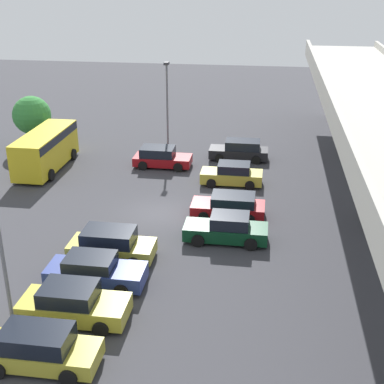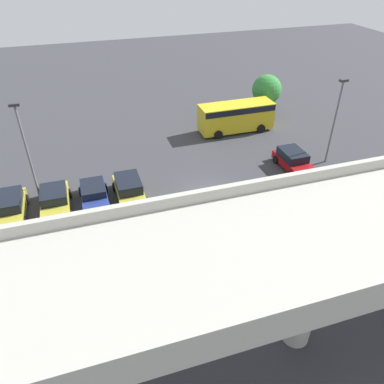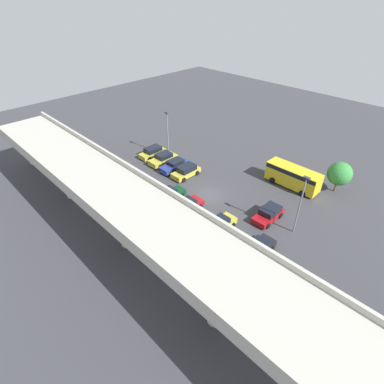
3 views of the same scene
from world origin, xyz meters
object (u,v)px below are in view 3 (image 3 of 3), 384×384
at_px(parked_car_1, 269,214).
at_px(parked_car_5, 186,171).
at_px(shuttle_bus, 293,176).
at_px(lamp_post_near_aisle, 168,131).
at_px(parked_car_7, 163,159).
at_px(lamp_post_mid_lot, 301,201).
at_px(parked_car_0, 257,249).
at_px(tree_front_left, 340,174).
at_px(parked_car_4, 169,195).
at_px(parked_car_2, 220,225).
at_px(parked_car_8, 153,152).
at_px(parked_car_6, 175,165).
at_px(parked_car_3, 186,206).

relative_size(parked_car_1, parked_car_5, 0.97).
distance_m(shuttle_bus, lamp_post_near_aisle, 20.36).
distance_m(parked_car_7, lamp_post_mid_lot, 23.35).
xyz_separation_m(parked_car_0, tree_front_left, (-0.68, -17.56, 2.03)).
height_order(parked_car_7, lamp_post_mid_lot, lamp_post_mid_lot).
distance_m(parked_car_0, shuttle_bus, 15.08).
relative_size(parked_car_5, tree_front_left, 1.02).
bearing_deg(parked_car_5, parked_car_4, 25.40).
relative_size(parked_car_0, parked_car_2, 1.08).
xyz_separation_m(parked_car_1, parked_car_8, (22.69, -0.21, 0.03)).
distance_m(parked_car_6, shuttle_bus, 17.43).
bearing_deg(parked_car_4, tree_front_left, -39.59).
bearing_deg(parked_car_1, parked_car_7, -89.91).
relative_size(parked_car_7, lamp_post_near_aisle, 0.63).
height_order(parked_car_6, lamp_post_near_aisle, lamp_post_near_aisle).
bearing_deg(parked_car_7, tree_front_left, 117.07).
height_order(parked_car_5, lamp_post_near_aisle, lamp_post_near_aisle).
xyz_separation_m(parked_car_7, lamp_post_mid_lot, (-23.07, -0.12, 3.62)).
distance_m(parked_car_8, lamp_post_mid_lot, 26.33).
bearing_deg(parked_car_1, parked_car_2, -26.87).
bearing_deg(parked_car_3, parked_car_2, -87.43).
bearing_deg(shuttle_bus, parked_car_8, 21.65).
bearing_deg(parked_car_0, parked_car_6, 73.29).
distance_m(parked_car_3, lamp_post_near_aisle, 15.53).
bearing_deg(lamp_post_near_aisle, parked_car_6, 150.29).
height_order(parked_car_2, shuttle_bus, shuttle_bus).
relative_size(parked_car_1, parked_car_6, 0.92).
distance_m(parked_car_8, lamp_post_near_aisle, 4.53).
xyz_separation_m(lamp_post_near_aisle, lamp_post_mid_lot, (-24.31, 2.09, -0.06)).
relative_size(parked_car_6, tree_front_left, 1.08).
bearing_deg(parked_car_5, parked_car_0, 71.00).
relative_size(parked_car_0, parked_car_8, 1.03).
relative_size(parked_car_3, parked_car_8, 1.00).
bearing_deg(parked_car_1, parked_car_8, -90.53).
distance_m(parked_car_0, parked_car_6, 20.20).
relative_size(parked_car_1, tree_front_left, 0.99).
xyz_separation_m(parked_car_1, parked_car_3, (8.24, 5.95, -0.04)).
xyz_separation_m(parked_car_7, parked_car_8, (3.02, -0.24, 0.00)).
relative_size(parked_car_1, parked_car_2, 1.01).
height_order(parked_car_4, tree_front_left, tree_front_left).
height_order(parked_car_6, tree_front_left, tree_front_left).
bearing_deg(parked_car_3, parked_car_7, 62.64).
relative_size(parked_car_1, lamp_post_near_aisle, 0.58).
relative_size(parked_car_7, parked_car_8, 1.05).
height_order(parked_car_1, lamp_post_mid_lot, lamp_post_mid_lot).
distance_m(parked_car_0, parked_car_3, 10.71).
distance_m(parked_car_0, parked_car_2, 5.36).
bearing_deg(parked_car_7, parked_car_8, -94.58).
relative_size(parked_car_5, shuttle_bus, 0.60).
distance_m(parked_car_6, lamp_post_mid_lot, 20.60).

